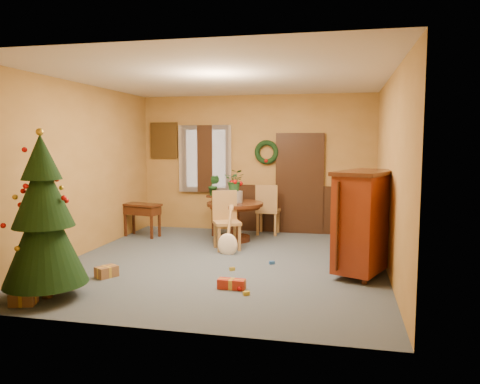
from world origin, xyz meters
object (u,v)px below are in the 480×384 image
(chair_near, at_px, (226,218))
(writing_desk, at_px, (142,212))
(dining_table, at_px, (235,214))
(christmas_tree, at_px, (44,219))
(sideboard, at_px, (365,219))

(chair_near, xyz_separation_m, writing_desk, (-1.92, 0.67, -0.05))
(dining_table, distance_m, chair_near, 0.67)
(dining_table, relative_size, christmas_tree, 0.52)
(writing_desk, bearing_deg, christmas_tree, -83.80)
(dining_table, relative_size, sideboard, 0.72)
(christmas_tree, relative_size, writing_desk, 2.55)
(dining_table, bearing_deg, writing_desk, 179.75)
(writing_desk, distance_m, sideboard, 4.67)
(chair_near, relative_size, sideboard, 0.69)
(chair_near, height_order, sideboard, sideboard)
(chair_near, bearing_deg, dining_table, 88.90)
(chair_near, distance_m, sideboard, 2.65)
(chair_near, xyz_separation_m, sideboard, (2.36, -1.18, 0.25))
(christmas_tree, bearing_deg, sideboard, 26.10)
(christmas_tree, distance_m, writing_desk, 3.81)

